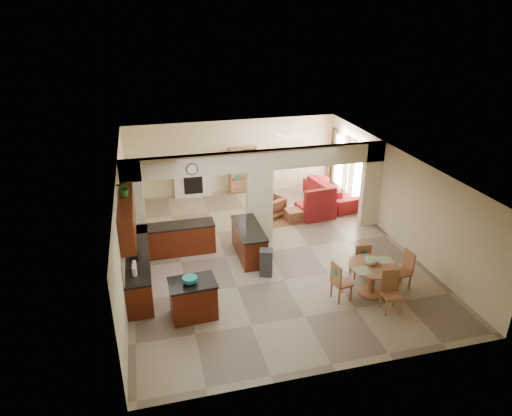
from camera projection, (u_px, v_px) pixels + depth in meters
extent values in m
plane|color=gray|center=(268.00, 251.00, 13.48)|extent=(10.00, 10.00, 0.00)
plane|color=white|center=(269.00, 161.00, 12.35)|extent=(10.00, 10.00, 0.00)
plane|color=beige|center=(233.00, 156.00, 17.35)|extent=(8.00, 0.00, 8.00)
plane|color=beige|center=(341.00, 313.00, 8.48)|extent=(8.00, 0.00, 8.00)
plane|color=beige|center=(122.00, 223.00, 12.02)|extent=(0.00, 10.00, 10.00)
plane|color=beige|center=(395.00, 195.00, 13.81)|extent=(0.00, 10.00, 10.00)
cube|color=beige|center=(134.00, 207.00, 12.97)|extent=(0.60, 0.25, 2.80)
cube|color=beige|center=(259.00, 204.00, 13.92)|extent=(0.80, 0.25, 2.20)
cube|color=beige|center=(371.00, 184.00, 14.63)|extent=(0.60, 0.25, 2.80)
cube|color=beige|center=(260.00, 160.00, 13.35)|extent=(8.00, 0.25, 0.60)
cube|color=#3A1206|center=(138.00, 269.00, 11.77)|extent=(0.60, 3.20, 0.86)
cube|color=black|center=(137.00, 253.00, 11.58)|extent=(0.62, 3.22, 0.05)
cube|color=tan|center=(124.00, 244.00, 11.39)|extent=(0.02, 3.20, 0.55)
cube|color=#3A1206|center=(177.00, 240.00, 13.23)|extent=(2.20, 0.60, 0.86)
cube|color=black|center=(175.00, 226.00, 13.05)|extent=(2.22, 0.62, 0.05)
cube|color=#3A1206|center=(127.00, 217.00, 11.14)|extent=(0.35, 2.40, 0.90)
cube|color=#3A1206|center=(249.00, 242.00, 13.08)|extent=(0.65, 1.80, 0.86)
cube|color=black|center=(249.00, 228.00, 12.90)|extent=(0.70, 1.85, 0.05)
cube|color=silver|center=(256.00, 257.00, 12.34)|extent=(0.58, 0.04, 0.70)
cylinder|color=#51301B|center=(192.00, 169.00, 12.79)|extent=(0.34, 0.03, 0.34)
cube|color=brown|center=(285.00, 218.00, 15.61)|extent=(1.60, 1.30, 0.01)
cube|color=silver|center=(193.00, 182.00, 17.19)|extent=(1.40, 0.28, 1.10)
cube|color=black|center=(193.00, 185.00, 17.09)|extent=(0.70, 0.04, 0.70)
cube|color=silver|center=(192.00, 168.00, 16.93)|extent=(1.60, 0.35, 0.10)
cube|color=#965833|center=(243.00, 170.00, 17.47)|extent=(1.00, 0.32, 1.80)
cube|color=white|center=(360.00, 176.00, 15.92)|extent=(0.02, 0.90, 1.90)
cube|color=white|center=(340.00, 161.00, 17.43)|extent=(0.02, 0.90, 1.90)
cube|color=white|center=(349.00, 172.00, 16.74)|extent=(0.02, 0.70, 2.10)
cube|color=#381C16|center=(367.00, 182.00, 15.38)|extent=(0.10, 0.28, 2.30)
cube|color=#381C16|center=(351.00, 171.00, 16.45)|extent=(0.10, 0.28, 2.30)
cube|color=#381C16|center=(346.00, 166.00, 16.89)|extent=(0.10, 0.28, 2.30)
cube|color=#381C16|center=(333.00, 157.00, 17.95)|extent=(0.10, 0.28, 2.30)
cylinder|color=white|center=(288.00, 138.00, 15.44)|extent=(1.00, 1.00, 0.10)
cube|color=#3A1206|center=(193.00, 300.00, 10.51)|extent=(1.06, 0.77, 0.87)
cube|color=black|center=(192.00, 283.00, 10.32)|extent=(1.11, 0.82, 0.05)
cylinder|color=#128076|center=(190.00, 280.00, 10.23)|extent=(0.34, 0.34, 0.16)
cube|color=#313033|center=(266.00, 264.00, 12.15)|extent=(0.41, 0.38, 0.71)
cylinder|color=#965833|center=(373.00, 266.00, 11.18)|extent=(1.21, 1.21, 0.04)
cylinder|color=#965833|center=(372.00, 280.00, 11.34)|extent=(0.18, 0.18, 0.78)
cylinder|color=#965833|center=(370.00, 292.00, 11.49)|extent=(0.61, 0.61, 0.07)
cylinder|color=#76B025|center=(371.00, 261.00, 11.20)|extent=(0.31, 0.31, 0.16)
imported|color=maroon|center=(332.00, 192.00, 16.79)|extent=(2.74, 1.40, 0.77)
cube|color=maroon|center=(315.00, 210.00, 15.62)|extent=(1.25, 1.07, 0.46)
imported|color=maroon|center=(272.00, 206.00, 15.64)|extent=(1.00, 1.01, 0.69)
cube|color=maroon|center=(294.00, 215.00, 15.34)|extent=(0.58, 0.58, 0.39)
imported|color=#144D16|center=(124.00, 188.00, 11.11)|extent=(0.43, 0.38, 0.44)
cube|color=#965833|center=(359.00, 261.00, 12.09)|extent=(0.47, 0.47, 0.05)
cube|color=#965833|center=(363.00, 265.00, 12.36)|extent=(0.04, 0.04, 0.44)
cube|color=#965833|center=(350.00, 266.00, 12.32)|extent=(0.04, 0.04, 0.44)
cube|color=#965833|center=(367.00, 271.00, 12.05)|extent=(0.04, 0.04, 0.44)
cube|color=#965833|center=(355.00, 272.00, 12.01)|extent=(0.04, 0.04, 0.44)
cube|color=#965833|center=(363.00, 255.00, 11.79)|extent=(0.42, 0.09, 0.55)
cube|color=#128076|center=(364.00, 253.00, 11.74)|extent=(0.14, 0.03, 0.14)
cube|color=#965833|center=(401.00, 273.00, 11.56)|extent=(0.45, 0.45, 0.05)
cube|color=#965833|center=(390.00, 278.00, 11.75)|extent=(0.04, 0.04, 0.44)
cube|color=#965833|center=(398.00, 285.00, 11.46)|extent=(0.04, 0.04, 0.44)
cube|color=#965833|center=(402.00, 276.00, 11.85)|extent=(0.04, 0.04, 0.44)
cube|color=#965833|center=(410.00, 283.00, 11.56)|extent=(0.04, 0.04, 0.44)
cube|color=#965833|center=(409.00, 261.00, 11.50)|extent=(0.07, 0.42, 0.55)
cube|color=#128076|center=(410.00, 259.00, 11.47)|extent=(0.02, 0.14, 0.14)
cube|color=#965833|center=(391.00, 295.00, 10.66)|extent=(0.46, 0.46, 0.05)
cube|color=#965833|center=(386.00, 308.00, 10.58)|extent=(0.04, 0.04, 0.44)
cube|color=#965833|center=(400.00, 307.00, 10.63)|extent=(0.04, 0.04, 0.44)
cube|color=#965833|center=(381.00, 300.00, 10.89)|extent=(0.04, 0.04, 0.44)
cube|color=#965833|center=(394.00, 298.00, 10.93)|extent=(0.04, 0.04, 0.44)
cube|color=#965833|center=(390.00, 280.00, 10.71)|extent=(0.42, 0.08, 0.55)
cube|color=#128076|center=(390.00, 277.00, 10.71)|extent=(0.14, 0.02, 0.14)
cube|color=#965833|center=(342.00, 283.00, 11.12)|extent=(0.49, 0.49, 0.05)
cube|color=#965833|center=(351.00, 293.00, 11.14)|extent=(0.04, 0.04, 0.44)
cube|color=#965833|center=(343.00, 286.00, 11.42)|extent=(0.04, 0.04, 0.44)
cube|color=#965833|center=(339.00, 296.00, 11.01)|extent=(0.04, 0.04, 0.44)
cube|color=#965833|center=(331.00, 289.00, 11.29)|extent=(0.04, 0.04, 0.44)
cube|color=#965833|center=(336.00, 274.00, 10.93)|extent=(0.12, 0.42, 0.55)
cube|color=#128076|center=(335.00, 272.00, 10.89)|extent=(0.04, 0.14, 0.14)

